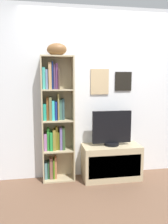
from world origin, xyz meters
TOP-DOWN VIEW (x-y plane):
  - ground at (0.00, 0.00)m, footprint 5.20×5.20m
  - back_wall at (0.00, 1.13)m, footprint 4.80×0.08m
  - bookshelf at (-0.79, 1.01)m, footprint 0.47×0.24m
  - football at (-0.75, 0.98)m, footprint 0.30×0.21m
  - tv_stand at (0.04, 0.89)m, footprint 0.86×0.41m
  - television at (0.04, 0.89)m, footprint 0.58×0.22m

SIDE VIEW (x-z plane):
  - ground at x=0.00m, z-range -0.04..0.00m
  - tv_stand at x=0.04m, z-range 0.00..0.51m
  - television at x=0.04m, z-range 0.51..1.02m
  - bookshelf at x=-0.79m, z-range 0.00..1.82m
  - back_wall at x=0.00m, z-range 0.00..2.55m
  - football at x=-0.75m, z-range 1.82..1.99m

